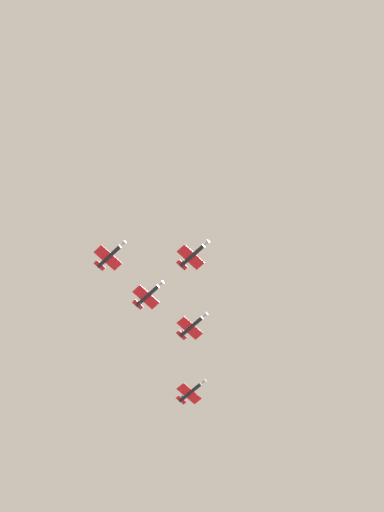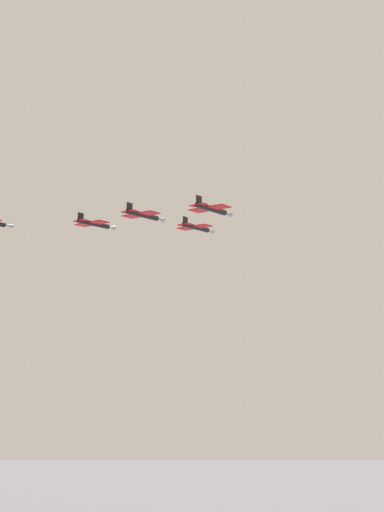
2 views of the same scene
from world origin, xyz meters
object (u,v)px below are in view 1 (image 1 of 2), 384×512
(jet_starboard_outer, at_px, (191,392))
(jet_lead, at_px, (193,255))
(jet_port_outer, at_px, (148,296))
(jet_port_inner, at_px, (192,327))
(jet_starboard_inner, at_px, (110,256))

(jet_starboard_outer, bearing_deg, jet_lead, 45.00)
(jet_lead, xyz_separation_m, jet_port_outer, (-10.03, -16.39, -0.24))
(jet_port_inner, bearing_deg, jet_starboard_outer, -135.00)
(jet_port_inner, relative_size, jet_port_outer, 1.00)
(jet_lead, xyz_separation_m, jet_port_inner, (-24.02, -5.78, 0.30))
(jet_lead, height_order, jet_port_outer, jet_lead)
(jet_starboard_inner, xyz_separation_m, jet_port_outer, (-15.81, 7.63, 0.81))
(jet_port_inner, bearing_deg, jet_starboard_inner, 0.00)
(jet_lead, relative_size, jet_starboard_inner, 1.00)
(jet_port_inner, bearing_deg, jet_lead, 45.00)
(jet_port_inner, relative_size, jet_starboard_outer, 1.00)
(jet_port_inner, bearing_deg, jet_port_outer, -5.71)
(jet_lead, relative_size, jet_port_inner, 1.00)
(jet_port_inner, xyz_separation_m, jet_starboard_inner, (29.79, -18.24, -1.35))
(jet_port_inner, height_order, jet_starboard_inner, jet_port_inner)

